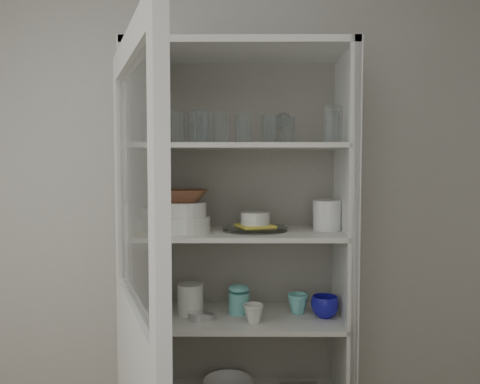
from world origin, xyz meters
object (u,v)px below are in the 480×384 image
at_px(grey_bowl_stack, 327,215).
at_px(mug_white, 254,313).
at_px(goblet_3, 280,129).
at_px(white_ramekin, 255,218).
at_px(pantry_cabinet, 240,294).
at_px(yellow_trivet, 255,226).
at_px(goblet_1, 195,128).
at_px(plate_stack_front, 183,224).
at_px(glass_platter, 255,229).
at_px(measuring_cups, 198,316).
at_px(goblet_0, 157,130).
at_px(mug_teal, 298,303).
at_px(mug_blue, 325,307).
at_px(plate_stack_back, 158,217).
at_px(cream_bowl, 183,209).
at_px(cupboard_door, 138,373).
at_px(white_canister, 190,299).
at_px(goblet_2, 284,127).
at_px(terracotta_bowl, 182,196).
at_px(teal_jar, 239,301).

bearing_deg(grey_bowl_stack, mug_white, -159.73).
xyz_separation_m(goblet_3, white_ramekin, (-0.12, -0.11, -0.42)).
height_order(pantry_cabinet, yellow_trivet, pantry_cabinet).
distance_m(goblet_1, grey_bowl_stack, 0.76).
bearing_deg(yellow_trivet, plate_stack_front, -171.33).
bearing_deg(glass_platter, measuring_cups, -164.52).
relative_size(goblet_0, mug_teal, 1.55).
bearing_deg(yellow_trivet, measuring_cups, -164.52).
relative_size(grey_bowl_stack, mug_blue, 1.11).
bearing_deg(goblet_0, plate_stack_back, 99.89).
distance_m(goblet_3, mug_blue, 0.86).
height_order(goblet_1, yellow_trivet, goblet_1).
bearing_deg(mug_teal, yellow_trivet, -170.96).
bearing_deg(goblet_3, mug_white, -121.37).
xyz_separation_m(plate_stack_back, cream_bowl, (0.15, -0.20, 0.05)).
height_order(pantry_cabinet, cream_bowl, pantry_cabinet).
bearing_deg(cupboard_door, mug_white, 122.09).
bearing_deg(mug_teal, white_canister, -176.37).
bearing_deg(goblet_1, goblet_2, -7.28).
bearing_deg(pantry_cabinet, white_canister, -165.62).
relative_size(goblet_3, white_ramekin, 1.16).
relative_size(grey_bowl_stack, mug_white, 1.56).
height_order(plate_stack_back, white_canister, plate_stack_back).
relative_size(plate_stack_front, mug_teal, 2.53).
xyz_separation_m(pantry_cabinet, white_ramekin, (0.07, -0.07, 0.38)).
bearing_deg(pantry_cabinet, mug_white, -70.54).
distance_m(terracotta_bowl, teal_jar, 0.57).
distance_m(goblet_2, plate_stack_front, 0.66).
height_order(mug_white, measuring_cups, mug_white).
height_order(glass_platter, mug_blue, glass_platter).
relative_size(white_ramekin, mug_blue, 1.07).
bearing_deg(goblet_2, cupboard_door, -127.45).
bearing_deg(cream_bowl, cupboard_door, -97.43).
xyz_separation_m(cream_bowl, white_canister, (0.03, 0.06, -0.43)).
bearing_deg(white_ramekin, white_canister, 178.94).
bearing_deg(mug_teal, mug_white, -146.40).
bearing_deg(goblet_1, pantry_cabinet, -14.91).
distance_m(terracotta_bowl, white_ramekin, 0.35).
xyz_separation_m(goblet_3, teal_jar, (-0.20, -0.08, -0.82)).
xyz_separation_m(teal_jar, measuring_cups, (-0.19, -0.10, -0.04)).
relative_size(cream_bowl, mug_white, 2.41).
distance_m(white_ramekin, measuring_cups, 0.52).
distance_m(goblet_0, plate_stack_front, 0.49).
distance_m(mug_blue, white_canister, 0.63).
height_order(pantry_cabinet, white_ramekin, pantry_cabinet).
relative_size(terracotta_bowl, yellow_trivet, 1.50).
distance_m(white_ramekin, grey_bowl_stack, 0.34).
bearing_deg(grey_bowl_stack, pantry_cabinet, 173.74).
xyz_separation_m(goblet_0, goblet_1, (0.19, 0.01, 0.01)).
relative_size(cupboard_door, goblet_0, 13.00).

